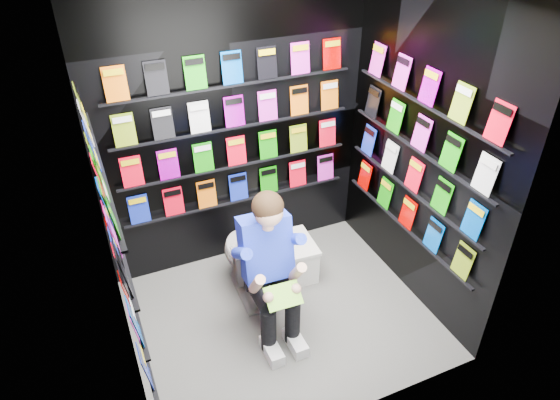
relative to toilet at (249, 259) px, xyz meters
name	(u,v)px	position (x,y,z in m)	size (l,w,h in m)	color
floor	(281,317)	(0.12, -0.41, -0.37)	(2.40, 2.40, 0.00)	slate
wall_back	(234,131)	(0.12, 0.59, 0.93)	(2.40, 0.04, 2.60)	black
wall_front	(355,274)	(0.12, -1.41, 0.93)	(2.40, 0.04, 2.60)	black
wall_left	(106,228)	(-1.08, -0.41, 0.93)	(0.04, 2.00, 2.60)	black
wall_right	(421,154)	(1.32, -0.41, 0.93)	(0.04, 2.00, 2.60)	black
comics_back	(235,132)	(0.12, 0.56, 0.94)	(2.10, 0.06, 1.37)	#EF0D62
comics_left	(110,226)	(-1.05, -0.41, 0.94)	(0.06, 1.70, 1.37)	#EF0D62
comics_right	(418,155)	(1.29, -0.41, 0.94)	(0.06, 1.70, 1.37)	#EF0D62
toilet	(249,259)	(0.00, 0.00, 0.00)	(0.42, 0.75, 0.73)	white
longbox	(298,258)	(0.51, 0.06, -0.21)	(0.24, 0.43, 0.32)	silver
longbox_lid	(299,243)	(0.51, 0.06, -0.03)	(0.26, 0.45, 0.03)	silver
reader	(265,247)	(0.00, -0.38, 0.41)	(0.52, 0.77, 1.41)	#0A21D6
held_comic	(283,296)	(0.00, -0.73, 0.21)	(0.27, 0.01, 0.18)	green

